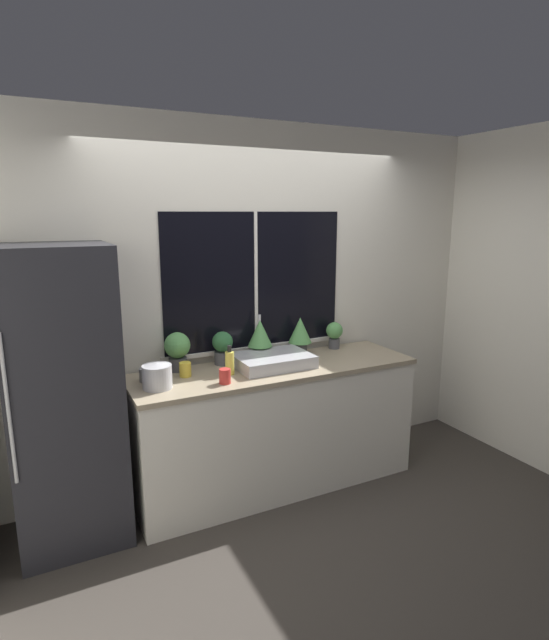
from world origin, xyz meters
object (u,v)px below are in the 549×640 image
(potted_plant_right, at_px, (300,332))
(mug_yellow, at_px, (185,369))
(mug_red, at_px, (225,376))
(potted_plant_center, at_px, (260,335))
(kettle, at_px, (157,376))
(sink, at_px, (272,360))
(potted_plant_far_left, at_px, (177,349))
(potted_plant_left, at_px, (223,347))
(mug_grey, at_px, (145,375))
(refrigerator, at_px, (64,397))
(potted_plant_far_right, at_px, (334,333))
(soap_bottle, at_px, (230,362))

(potted_plant_right, relative_size, mug_yellow, 2.93)
(potted_plant_right, relative_size, mug_red, 2.92)
(potted_plant_center, height_order, kettle, potted_plant_center)
(sink, bearing_deg, mug_yellow, 174.35)
(potted_plant_far_left, xyz_separation_m, kettle, (-0.22, -0.30, -0.08))
(potted_plant_center, xyz_separation_m, mug_red, (-0.45, -0.41, -0.14))
(potted_plant_left, height_order, kettle, potted_plant_left)
(potted_plant_center, bearing_deg, mug_grey, -171.79)
(refrigerator, xyz_separation_m, sink, (1.41, -0.03, 0.05))
(potted_plant_far_right, relative_size, mug_yellow, 2.22)
(soap_bottle, bearing_deg, kettle, -174.20)
(potted_plant_center, bearing_deg, potted_plant_right, 0.00)
(sink, bearing_deg, potted_plant_far_right, 17.58)
(sink, distance_m, potted_plant_far_left, 0.69)
(refrigerator, distance_m, potted_plant_right, 1.78)
(potted_plant_center, bearing_deg, kettle, -160.96)
(mug_red, xyz_separation_m, mug_yellow, (-0.19, 0.26, -0.00))
(sink, bearing_deg, refrigerator, 178.80)
(potted_plant_far_right, bearing_deg, mug_yellow, -173.42)
(potted_plant_right, height_order, kettle, potted_plant_right)
(potted_plant_far_right, height_order, mug_red, potted_plant_far_right)
(refrigerator, relative_size, potted_plant_far_left, 6.70)
(potted_plant_left, height_order, mug_grey, potted_plant_left)
(mug_grey, bearing_deg, potted_plant_far_right, 4.73)
(soap_bottle, bearing_deg, refrigerator, 176.73)
(sink, xyz_separation_m, kettle, (-0.86, -0.08, 0.04))
(refrigerator, bearing_deg, mug_grey, 6.07)
(potted_plant_far_right, bearing_deg, potted_plant_far_left, 180.00)
(kettle, bearing_deg, soap_bottle, 5.80)
(potted_plant_center, relative_size, soap_bottle, 1.49)
(sink, xyz_separation_m, soap_bottle, (-0.35, -0.03, 0.04))
(refrigerator, distance_m, potted_plant_center, 1.44)
(potted_plant_far_left, bearing_deg, refrigerator, -166.49)
(potted_plant_far_right, xyz_separation_m, mug_red, (-1.12, -0.41, -0.08))
(refrigerator, height_order, mug_yellow, refrigerator)
(potted_plant_left, distance_m, potted_plant_right, 0.66)
(kettle, bearing_deg, potted_plant_left, 28.05)
(mug_yellow, bearing_deg, kettle, -147.17)
(mug_red, relative_size, mug_yellow, 1.00)
(soap_bottle, distance_m, kettle, 0.52)
(potted_plant_far_left, distance_m, kettle, 0.38)
(potted_plant_left, relative_size, mug_grey, 2.73)
(sink, relative_size, mug_yellow, 5.48)
(potted_plant_right, xyz_separation_m, mug_grey, (-1.26, -0.13, -0.12))
(potted_plant_center, height_order, potted_plant_right, potted_plant_center)
(soap_bottle, distance_m, mug_red, 0.20)
(mug_yellow, height_order, kettle, kettle)
(soap_bottle, distance_m, mug_yellow, 0.31)
(sink, xyz_separation_m, potted_plant_left, (-0.30, 0.21, 0.09))
(potted_plant_far_left, xyz_separation_m, mug_red, (0.20, -0.41, -0.11))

